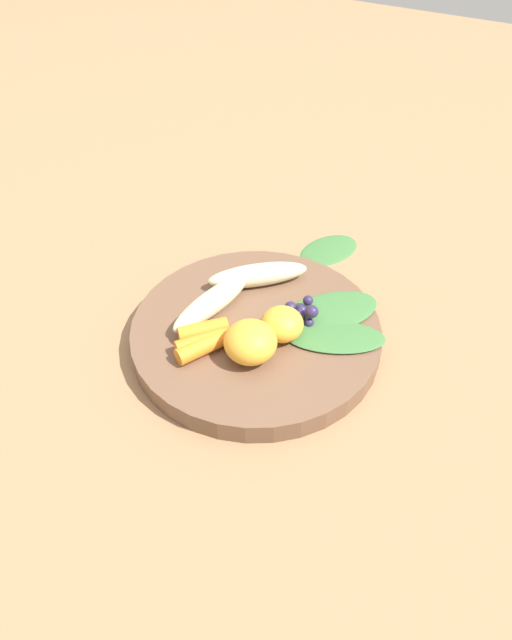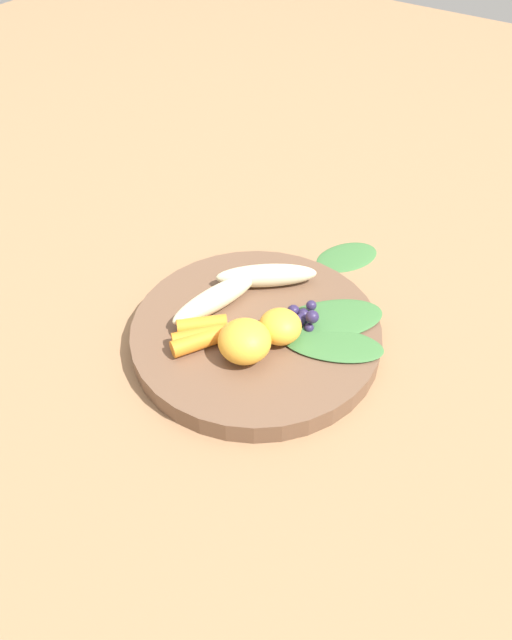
{
  "view_description": "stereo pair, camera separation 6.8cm",
  "coord_description": "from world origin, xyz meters",
  "px_view_note": "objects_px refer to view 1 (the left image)",
  "views": [
    {
      "loc": [
        0.44,
        0.22,
        0.5
      ],
      "look_at": [
        0.0,
        0.0,
        0.03
      ],
      "focal_mm": 35.27,
      "sensor_mm": 36.0,
      "label": 1
    },
    {
      "loc": [
        0.41,
        0.28,
        0.5
      ],
      "look_at": [
        0.0,
        0.0,
        0.03
      ],
      "focal_mm": 35.27,
      "sensor_mm": 36.0,
      "label": 2
    }
  ],
  "objects_px": {
    "orange_segment_near": "(281,325)",
    "kale_leaf_stray": "(329,249)",
    "banana_peeled_left": "(214,300)",
    "bowl": "(256,335)",
    "banana_peeled_right": "(258,275)"
  },
  "relations": [
    {
      "from": "banana_peeled_left",
      "to": "orange_segment_near",
      "type": "xyz_separation_m",
      "value": [
        0.01,
        0.09,
        0.0
      ]
    },
    {
      "from": "orange_segment_near",
      "to": "kale_leaf_stray",
      "type": "xyz_separation_m",
      "value": [
        -0.2,
        -0.02,
        -0.04
      ]
    },
    {
      "from": "banana_peeled_left",
      "to": "banana_peeled_right",
      "type": "relative_size",
      "value": 1.0
    },
    {
      "from": "kale_leaf_stray",
      "to": "banana_peeled_left",
      "type": "bearing_deg",
      "value": -172.47
    },
    {
      "from": "banana_peeled_left",
      "to": "bowl",
      "type": "bearing_deg",
      "value": 98.3
    },
    {
      "from": "banana_peeled_right",
      "to": "orange_segment_near",
      "type": "height_order",
      "value": "orange_segment_near"
    },
    {
      "from": "orange_segment_near",
      "to": "kale_leaf_stray",
      "type": "height_order",
      "value": "orange_segment_near"
    },
    {
      "from": "banana_peeled_right",
      "to": "kale_leaf_stray",
      "type": "xyz_separation_m",
      "value": [
        -0.13,
        0.04,
        -0.04
      ]
    },
    {
      "from": "bowl",
      "to": "banana_peeled_right",
      "type": "distance_m",
      "value": 0.08
    },
    {
      "from": "orange_segment_near",
      "to": "kale_leaf_stray",
      "type": "distance_m",
      "value": 0.2
    },
    {
      "from": "banana_peeled_left",
      "to": "kale_leaf_stray",
      "type": "distance_m",
      "value": 0.2
    },
    {
      "from": "orange_segment_near",
      "to": "banana_peeled_left",
      "type": "bearing_deg",
      "value": -94.71
    },
    {
      "from": "bowl",
      "to": "kale_leaf_stray",
      "type": "bearing_deg",
      "value": 177.49
    },
    {
      "from": "banana_peeled_right",
      "to": "kale_leaf_stray",
      "type": "relative_size",
      "value": 1.35
    },
    {
      "from": "kale_leaf_stray",
      "to": "orange_segment_near",
      "type": "bearing_deg",
      "value": -147.6
    }
  ]
}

